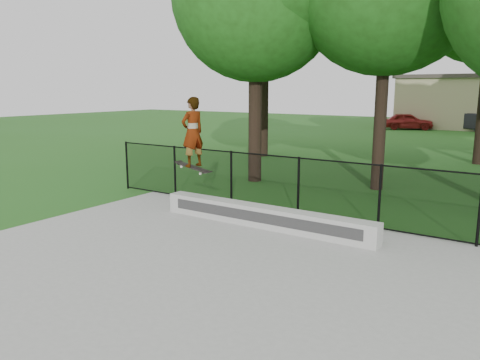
{
  "coord_description": "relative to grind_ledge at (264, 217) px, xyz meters",
  "views": [
    {
      "loc": [
        3.02,
        -4.2,
        3.17
      ],
      "look_at": [
        -2.58,
        4.2,
        1.2
      ],
      "focal_mm": 35.0,
      "sensor_mm": 36.0,
      "label": 1
    }
  ],
  "objects": [
    {
      "name": "car_a",
      "position": [
        -4.33,
        29.44,
        0.35
      ],
      "size": [
        4.11,
        2.8,
        1.31
      ],
      "primitive_type": "imported",
      "rotation": [
        0.0,
        0.0,
        1.94
      ],
      "color": "maroon",
      "rests_on": "ground"
    },
    {
      "name": "ground",
      "position": [
        2.26,
        -4.7,
        -0.3
      ],
      "size": [
        100.0,
        100.0,
        0.0
      ],
      "primitive_type": "plane",
      "color": "#235718",
      "rests_on": "ground"
    },
    {
      "name": "skater_airborne",
      "position": [
        -2.04,
        -0.01,
        1.8
      ],
      "size": [
        0.83,
        0.7,
        1.87
      ],
      "color": "black",
      "rests_on": "ground"
    },
    {
      "name": "concrete_slab",
      "position": [
        2.26,
        -4.7,
        -0.27
      ],
      "size": [
        14.0,
        12.0,
        0.06
      ],
      "primitive_type": "cube",
      "color": "gray",
      "rests_on": "ground"
    },
    {
      "name": "car_b",
      "position": [
        0.66,
        30.66,
        0.38
      ],
      "size": [
        4.03,
        2.69,
        1.37
      ],
      "primitive_type": "imported",
      "rotation": [
        0.0,
        0.0,
        1.21
      ],
      "color": "black",
      "rests_on": "ground"
    },
    {
      "name": "distant_building",
      "position": [
        0.26,
        33.3,
        1.86
      ],
      "size": [
        12.4,
        6.4,
        4.3
      ],
      "color": "tan",
      "rests_on": "ground"
    },
    {
      "name": "chainlink_fence",
      "position": [
        2.26,
        1.2,
        0.51
      ],
      "size": [
        16.06,
        0.06,
        1.5
      ],
      "color": "black",
      "rests_on": "concrete_slab"
    },
    {
      "name": "grind_ledge",
      "position": [
        0.0,
        0.0,
        0.0
      ],
      "size": [
        5.36,
        0.4,
        0.48
      ],
      "primitive_type": "cube",
      "color": "#ABACA6",
      "rests_on": "concrete_slab"
    }
  ]
}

